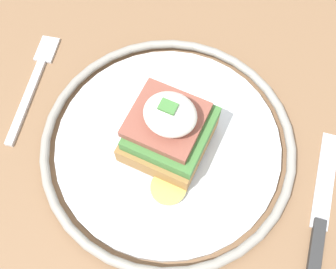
{
  "coord_description": "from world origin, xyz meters",
  "views": [
    {
      "loc": [
        0.06,
        -0.12,
        1.17
      ],
      "look_at": [
        -0.01,
        0.04,
        0.78
      ],
      "focal_mm": 45.0,
      "sensor_mm": 36.0,
      "label": 1
    }
  ],
  "objects_px": {
    "knife": "(319,226)",
    "fork": "(34,82)",
    "sandwich": "(169,130)",
    "plate": "(168,145)"
  },
  "relations": [
    {
      "from": "plate",
      "to": "knife",
      "type": "relative_size",
      "value": 1.51
    },
    {
      "from": "plate",
      "to": "fork",
      "type": "xyz_separation_m",
      "value": [
        -0.18,
        0.01,
        -0.01
      ]
    },
    {
      "from": "sandwich",
      "to": "knife",
      "type": "distance_m",
      "value": 0.18
    },
    {
      "from": "sandwich",
      "to": "fork",
      "type": "xyz_separation_m",
      "value": [
        -0.18,
        0.01,
        -0.04
      ]
    },
    {
      "from": "plate",
      "to": "sandwich",
      "type": "relative_size",
      "value": 2.59
    },
    {
      "from": "plate",
      "to": "fork",
      "type": "bearing_deg",
      "value": 177.26
    },
    {
      "from": "knife",
      "to": "fork",
      "type": "bearing_deg",
      "value": 176.34
    },
    {
      "from": "sandwich",
      "to": "knife",
      "type": "height_order",
      "value": "sandwich"
    },
    {
      "from": "sandwich",
      "to": "fork",
      "type": "bearing_deg",
      "value": 177.57
    },
    {
      "from": "sandwich",
      "to": "knife",
      "type": "relative_size",
      "value": 0.58
    }
  ]
}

